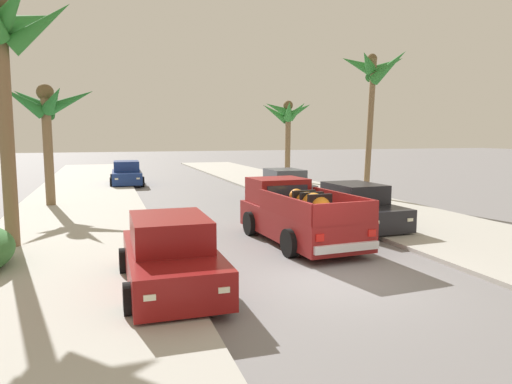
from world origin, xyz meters
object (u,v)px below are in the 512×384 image
Objects in this scene: car_right_mid at (355,207)px; palm_tree_right_mid at (47,110)px; pickup_truck at (297,215)px; palm_tree_right_fore at (2,36)px; car_left_near at (171,256)px; palm_tree_left_mid at (374,76)px; car_left_mid at (127,174)px; car_right_near at (284,186)px; palm_tree_left_fore at (287,115)px.

car_right_mid is 13.72m from palm_tree_right_mid.
car_right_mid is (2.73, 1.30, -0.10)m from pickup_truck.
car_left_near is at bearing -52.04° from palm_tree_right_fore.
palm_tree_left_mid is (7.18, 7.48, 5.22)m from pickup_truck.
palm_tree_right_mid reaches higher than car_left_mid.
car_right_near is at bearing 168.39° from palm_tree_left_mid.
palm_tree_right_mid is (-10.59, 1.07, 3.55)m from car_right_near.
car_left_near is 13.64m from palm_tree_right_mid.
palm_tree_left_fore is at bearing -5.32° from car_left_mid.
car_right_near is 0.80× the size of palm_tree_right_mid.
car_right_near is 13.77m from palm_tree_right_fore.
palm_tree_right_mid is at bearing 105.48° from car_left_near.
palm_tree_right_fore is 16.25m from palm_tree_left_mid.
palm_tree_right_mid is (-3.60, -8.39, 3.55)m from car_left_mid.
palm_tree_left_mid is at bearing -42.45° from car_left_mid.
palm_tree_left_mid is (4.46, 6.18, 5.32)m from car_right_mid.
palm_tree_left_mid is at bearing -85.20° from palm_tree_left_fore.
pickup_truck is 0.74× the size of palm_tree_left_mid.
car_left_mid is 17.52m from palm_tree_right_fore.
palm_tree_right_mid is (-7.73, 9.44, 3.44)m from pickup_truck.
car_right_mid is 16.42m from palm_tree_left_fore.
palm_tree_right_fore is at bearing 178.87° from car_right_mid.
car_right_mid is (6.94, 4.55, 0.00)m from car_left_near.
car_right_near is 6.91m from palm_tree_left_mid.
pickup_truck is 8.85m from car_right_near.
car_right_near is (7.07, 11.63, 0.00)m from car_left_near.
car_right_near is (2.86, 8.37, -0.10)m from pickup_truck.
palm_tree_left_fore is at bearing 62.18° from car_left_near.
palm_tree_left_mid is (11.40, 10.74, 5.32)m from car_left_near.
palm_tree_right_mid is (0.20, 7.93, -1.57)m from palm_tree_right_fore.
palm_tree_left_mid reaches higher than palm_tree_left_fore.
palm_tree_right_mid is at bearing 88.55° from palm_tree_right_fore.
car_left_near is 13.61m from car_right_near.
car_left_mid is at bearing 137.55° from palm_tree_left_mid.
car_right_near and car_right_mid have the same top height.
palm_tree_left_fore is (6.40, 16.85, 3.67)m from pickup_truck.
car_right_near is 0.99× the size of car_right_mid.
pickup_truck is 1.24× the size of car_left_mid.
car_left_mid is 11.23m from palm_tree_left_fore.
pickup_truck is 9.50m from palm_tree_right_fore.
palm_tree_right_mid reaches higher than car_left_near.
car_right_mid is at bearing -91.05° from car_right_near.
car_left_near is at bearing -74.52° from palm_tree_right_mid.
palm_tree_left_mid is (0.79, -9.37, 1.55)m from palm_tree_left_fore.
car_left_mid is at bearing 112.53° from car_right_mid.
car_left_near is at bearing -136.71° from palm_tree_left_mid.
palm_tree_right_fore reaches higher than palm_tree_right_mid.
car_left_near is 0.99× the size of car_left_mid.
car_left_near is at bearing -121.31° from car_right_near.
car_left_mid and car_right_mid have the same top height.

